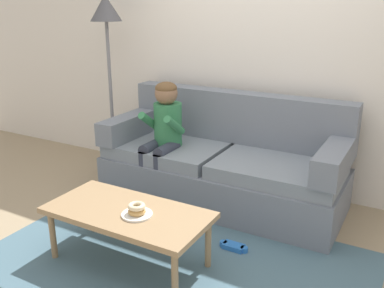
% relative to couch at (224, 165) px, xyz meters
% --- Properties ---
extents(ground, '(10.00, 10.00, 0.00)m').
position_rel_couch_xyz_m(ground, '(0.14, -0.85, -0.35)').
color(ground, '#9E896B').
extents(wall_back, '(8.00, 0.10, 2.80)m').
position_rel_couch_xyz_m(wall_back, '(0.14, 0.55, 1.05)').
color(wall_back, silver).
rests_on(wall_back, ground).
extents(area_rug, '(2.68, 1.64, 0.01)m').
position_rel_couch_xyz_m(area_rug, '(0.14, -1.10, -0.34)').
color(area_rug, '#476675').
rests_on(area_rug, ground).
extents(couch, '(2.19, 0.90, 0.98)m').
position_rel_couch_xyz_m(couch, '(0.00, 0.00, 0.00)').
color(couch, slate).
rests_on(couch, ground).
extents(coffee_table, '(1.15, 0.56, 0.42)m').
position_rel_couch_xyz_m(coffee_table, '(-0.14, -1.27, 0.03)').
color(coffee_table, '#937551').
rests_on(coffee_table, ground).
extents(person_child, '(0.34, 0.58, 1.10)m').
position_rel_couch_xyz_m(person_child, '(-0.52, -0.21, 0.32)').
color(person_child, '#337A4C').
rests_on(person_child, ground).
extents(plate, '(0.21, 0.21, 0.01)m').
position_rel_couch_xyz_m(plate, '(-0.03, -1.30, 0.08)').
color(plate, white).
rests_on(plate, coffee_table).
extents(donut, '(0.13, 0.13, 0.04)m').
position_rel_couch_xyz_m(donut, '(-0.03, -1.30, 0.10)').
color(donut, tan).
rests_on(donut, plate).
extents(donut_second, '(0.17, 0.17, 0.04)m').
position_rel_couch_xyz_m(donut_second, '(-0.03, -1.30, 0.14)').
color(donut_second, beige).
rests_on(donut_second, donut).
extents(toy_controller, '(0.23, 0.09, 0.05)m').
position_rel_couch_xyz_m(toy_controller, '(0.45, -0.76, -0.32)').
color(toy_controller, blue).
rests_on(toy_controller, ground).
extents(floor_lamp, '(0.32, 0.32, 1.86)m').
position_rel_couch_xyz_m(floor_lamp, '(-1.41, 0.13, 1.18)').
color(floor_lamp, slate).
rests_on(floor_lamp, ground).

